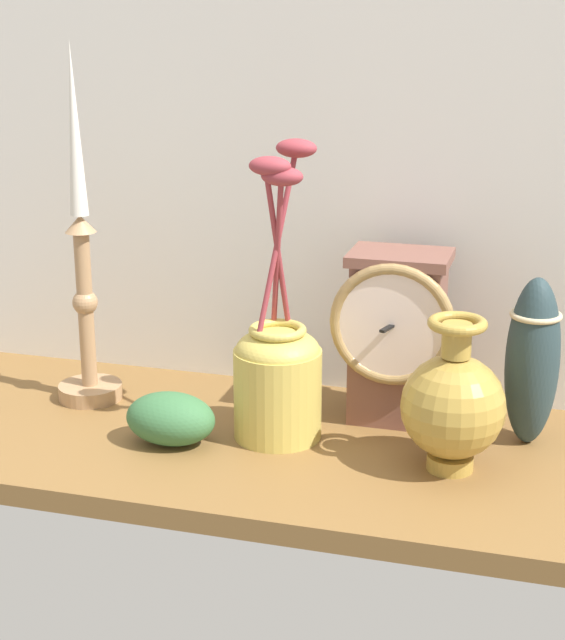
{
  "coord_description": "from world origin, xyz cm",
  "views": [
    {
      "loc": [
        29.47,
        -99.98,
        47.18
      ],
      "look_at": [
        0.85,
        0.0,
        14.0
      ],
      "focal_mm": 57.53,
      "sensor_mm": 36.0,
      "label": 1
    }
  ],
  "objects_px": {
    "mantel_clock": "(397,334)",
    "tall_ceramic_vase": "(532,360)",
    "brass_vase_jar": "(278,368)",
    "candlestick_tall_left": "(84,281)",
    "brass_vase_bulbous": "(453,404)"
  },
  "relations": [
    {
      "from": "brass_vase_jar",
      "to": "tall_ceramic_vase",
      "type": "bearing_deg",
      "value": 12.78
    },
    {
      "from": "mantel_clock",
      "to": "tall_ceramic_vase",
      "type": "xyz_separation_m",
      "value": [
        0.15,
        -0.02,
        -0.01
      ]
    },
    {
      "from": "tall_ceramic_vase",
      "to": "mantel_clock",
      "type": "bearing_deg",
      "value": 172.31
    },
    {
      "from": "candlestick_tall_left",
      "to": "brass_vase_bulbous",
      "type": "height_order",
      "value": "candlestick_tall_left"
    },
    {
      "from": "mantel_clock",
      "to": "tall_ceramic_vase",
      "type": "bearing_deg",
      "value": -7.69
    },
    {
      "from": "candlestick_tall_left",
      "to": "brass_vase_bulbous",
      "type": "bearing_deg",
      "value": -9.64
    },
    {
      "from": "brass_vase_bulbous",
      "to": "mantel_clock",
      "type": "bearing_deg",
      "value": 125.24
    },
    {
      "from": "candlestick_tall_left",
      "to": "brass_vase_jar",
      "type": "xyz_separation_m",
      "value": [
        0.25,
        -0.05,
        -0.07
      ]
    },
    {
      "from": "candlestick_tall_left",
      "to": "tall_ceramic_vase",
      "type": "height_order",
      "value": "candlestick_tall_left"
    },
    {
      "from": "candlestick_tall_left",
      "to": "mantel_clock",
      "type": "bearing_deg",
      "value": 5.54
    },
    {
      "from": "brass_vase_bulbous",
      "to": "tall_ceramic_vase",
      "type": "height_order",
      "value": "tall_ceramic_vase"
    },
    {
      "from": "candlestick_tall_left",
      "to": "brass_vase_bulbous",
      "type": "xyz_separation_m",
      "value": [
        0.45,
        -0.08,
        -0.08
      ]
    },
    {
      "from": "brass_vase_bulbous",
      "to": "brass_vase_jar",
      "type": "relative_size",
      "value": 0.5
    },
    {
      "from": "brass_vase_jar",
      "to": "tall_ceramic_vase",
      "type": "xyz_separation_m",
      "value": [
        0.27,
        0.06,
        0.01
      ]
    },
    {
      "from": "mantel_clock",
      "to": "brass_vase_bulbous",
      "type": "distance_m",
      "value": 0.14
    }
  ]
}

